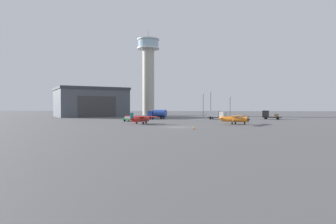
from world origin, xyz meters
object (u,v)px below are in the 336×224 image
object	(u,v)px
airplane_red	(140,119)
traffic_cone_near_left	(194,127)
truck_box_silver	(216,114)
truck_flatbed_black	(269,115)
car_green	(131,119)
light_post_north	(230,104)
truck_fuel_tanker_blue	(158,114)
light_post_west	(203,103)
airplane_orange	(234,119)
light_post_east	(211,102)
control_tower	(148,70)

from	to	relation	value
airplane_red	traffic_cone_near_left	distance (m)	19.17
truck_box_silver	truck_flatbed_black	bearing A→B (deg)	27.74
airplane_red	truck_flatbed_black	size ratio (longest dim) A/B	1.42
car_green	light_post_north	xyz separation A→B (m)	(30.76, 27.54, 4.11)
truck_fuel_tanker_blue	airplane_red	bearing A→B (deg)	105.62
airplane_red	truck_flatbed_black	distance (m)	46.00
truck_box_silver	truck_flatbed_black	size ratio (longest dim) A/B	1.04
truck_box_silver	car_green	bearing A→B (deg)	-124.82
truck_box_silver	light_post_north	bearing A→B (deg)	86.83
truck_flatbed_black	traffic_cone_near_left	xyz separation A→B (m)	(-24.80, -41.86, -1.02)
light_post_west	truck_box_silver	bearing A→B (deg)	-79.78
airplane_orange	light_post_west	size ratio (longest dim) A/B	1.00
car_green	light_post_east	world-z (taller)	light_post_east
light_post_east	traffic_cone_near_left	size ratio (longest dim) A/B	15.96
airplane_red	truck_box_silver	distance (m)	32.85
light_post_west	traffic_cone_near_left	world-z (taller)	light_post_west
control_tower	airplane_red	distance (m)	71.94
truck_flatbed_black	light_post_north	bearing A→B (deg)	-16.85
airplane_red	truck_box_silver	bearing A→B (deg)	-8.04
truck_box_silver	light_post_north	size ratio (longest dim) A/B	0.78
truck_box_silver	truck_fuel_tanker_blue	world-z (taller)	truck_fuel_tanker_blue
traffic_cone_near_left	truck_box_silver	bearing A→B (deg)	78.98
truck_fuel_tanker_blue	light_post_north	xyz separation A→B (m)	(25.14, 10.63, 3.16)
airplane_orange	truck_fuel_tanker_blue	xyz separation A→B (m)	(-20.63, 27.64, 0.34)
airplane_orange	light_post_west	world-z (taller)	light_post_west
light_post_west	light_post_east	xyz separation A→B (m)	(2.97, 1.41, 0.51)
light_post_west	traffic_cone_near_left	bearing A→B (deg)	-94.54
control_tower	truck_fuel_tanker_blue	distance (m)	46.46
truck_box_silver	truck_fuel_tanker_blue	xyz separation A→B (m)	(-19.03, 1.62, 0.13)
truck_box_silver	light_post_west	bearing A→B (deg)	123.58
truck_box_silver	truck_flatbed_black	xyz separation A→B (m)	(16.89, 1.29, -0.23)
airplane_orange	truck_flatbed_black	world-z (taller)	airplane_orange
airplane_red	traffic_cone_near_left	bearing A→B (deg)	-110.10
control_tower	airplane_red	size ratio (longest dim) A/B	4.69
truck_box_silver	car_green	distance (m)	29.02
truck_flatbed_black	light_post_north	xyz separation A→B (m)	(-10.78, 10.96, 3.52)
airplane_orange	light_post_north	xyz separation A→B (m)	(4.51, 38.27, 3.50)
airplane_red	truck_box_silver	size ratio (longest dim) A/B	1.36
truck_fuel_tanker_blue	traffic_cone_near_left	distance (m)	43.65
truck_box_silver	light_post_west	size ratio (longest dim) A/B	0.68
airplane_orange	truck_fuel_tanker_blue	size ratio (longest dim) A/B	1.42
car_green	airplane_orange	bearing A→B (deg)	7.63
control_tower	airplane_orange	bearing A→B (deg)	-66.77
truck_flatbed_black	airplane_orange	bearing A→B (deg)	89.38
airplane_orange	truck_flatbed_black	distance (m)	31.30
truck_fuel_tanker_blue	car_green	world-z (taller)	truck_fuel_tanker_blue
control_tower	traffic_cone_near_left	bearing A→B (deg)	-76.50
truck_box_silver	light_post_east	distance (m)	19.91
airplane_orange	airplane_red	world-z (taller)	airplane_orange
truck_flatbed_black	traffic_cone_near_left	distance (m)	48.67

